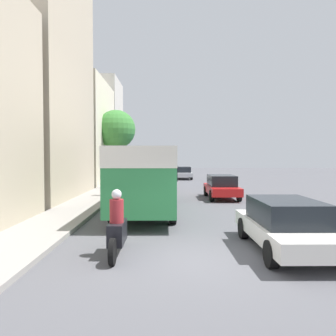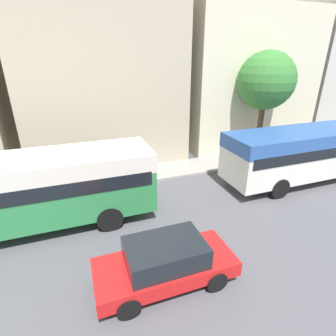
% 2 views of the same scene
% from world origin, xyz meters
% --- Properties ---
extents(ground_plane, '(120.00, 120.00, 0.00)m').
position_xyz_m(ground_plane, '(0.00, 0.00, 0.00)').
color(ground_plane, '#515156').
extents(building_midblock, '(6.61, 9.25, 13.93)m').
position_xyz_m(building_midblock, '(-9.51, 11.59, 6.96)').
color(building_midblock, '#BCAD93').
rests_on(building_midblock, ground_plane).
extents(building_far_terrace, '(6.57, 9.18, 9.21)m').
position_xyz_m(building_far_terrace, '(-9.49, 21.52, 4.60)').
color(building_far_terrace, beige).
rests_on(building_far_terrace, ground_plane).
extents(building_end_row, '(5.54, 6.70, 11.21)m').
position_xyz_m(building_end_row, '(-8.97, 29.79, 5.60)').
color(building_end_row, beige).
rests_on(building_end_row, ground_plane).
extents(bus_lead, '(2.55, 10.00, 2.91)m').
position_xyz_m(bus_lead, '(-1.77, 7.35, 1.90)').
color(bus_lead, '#2D8447').
rests_on(bus_lead, ground_plane).
extents(bus_following, '(2.53, 10.43, 2.82)m').
position_xyz_m(bus_following, '(-1.56, 21.55, 1.85)').
color(bus_following, silver).
rests_on(bus_following, ground_plane).
extents(motorcycle_behind_lead, '(0.38, 2.24, 1.73)m').
position_xyz_m(motorcycle_behind_lead, '(-2.17, 0.33, 0.68)').
color(motorcycle_behind_lead, black).
rests_on(motorcycle_behind_lead, ground_plane).
extents(car_crossing, '(1.79, 4.11, 1.41)m').
position_xyz_m(car_crossing, '(2.49, 11.60, 0.74)').
color(car_crossing, red).
rests_on(car_crossing, ground_plane).
extents(car_far_curb, '(1.88, 4.35, 1.40)m').
position_xyz_m(car_far_curb, '(2.36, 0.70, 0.74)').
color(car_far_curb, silver).
rests_on(car_far_curb, ground_plane).
extents(car_distant, '(1.91, 4.46, 1.37)m').
position_xyz_m(car_distant, '(1.05, 28.13, 0.73)').
color(car_distant, '#B7B7BC').
rests_on(car_distant, ground_plane).
extents(pedestrian_near_curb, '(0.43, 0.43, 1.75)m').
position_xyz_m(pedestrian_near_curb, '(-4.47, 11.92, 1.03)').
color(pedestrian_near_curb, '#232838').
rests_on(pedestrian_near_curb, sidewalk).
extents(street_tree, '(3.38, 3.38, 6.43)m').
position_xyz_m(street_tree, '(-5.21, 20.64, 4.86)').
color(street_tree, brown).
rests_on(street_tree, sidewalk).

